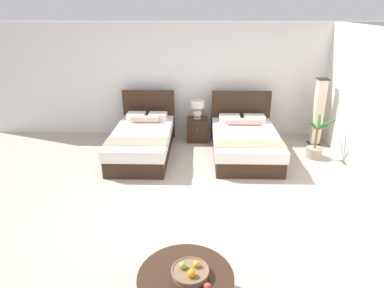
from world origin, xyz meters
TOP-DOWN VIEW (x-y plane):
  - ground_plane at (0.00, 0.00)m, footprint 9.72×9.93m
  - wall_back at (0.00, 3.17)m, footprint 9.72×0.12m
  - bed_near_window at (-1.05, 1.86)m, footprint 1.19×2.19m
  - bed_near_corner at (1.05, 1.87)m, footprint 1.34×2.09m
  - nightstand at (0.07, 2.66)m, footprint 0.46×0.46m
  - table_lamp at (0.07, 2.68)m, footprint 0.32×0.32m
  - coffee_table at (-0.03, -2.01)m, footprint 0.96×0.96m
  - fruit_bowl at (0.02, -2.00)m, footprint 0.38×0.38m
  - loose_apple at (0.18, -2.18)m, footprint 0.07×0.07m
  - floor_lamp_corner at (2.70, 2.49)m, footprint 0.23×0.23m
  - potted_palm at (2.47, 1.75)m, footprint 0.58×0.51m

SIDE VIEW (x-z plane):
  - ground_plane at x=0.00m, z-range -0.02..0.00m
  - potted_palm at x=2.47m, z-range -0.20..0.68m
  - nightstand at x=0.07m, z-range 0.00..0.52m
  - bed_near_corner at x=1.05m, z-range -0.27..0.85m
  - bed_near_window at x=-1.05m, z-range -0.26..0.86m
  - coffee_table at x=-0.03m, z-range 0.11..0.53m
  - loose_apple at x=0.18m, z-range 0.43..0.50m
  - fruit_bowl at x=0.02m, z-range 0.40..0.54m
  - floor_lamp_corner at x=2.70m, z-range 0.00..1.47m
  - table_lamp at x=0.07m, z-range 0.57..0.97m
  - wall_back at x=0.00m, z-range 0.00..2.57m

